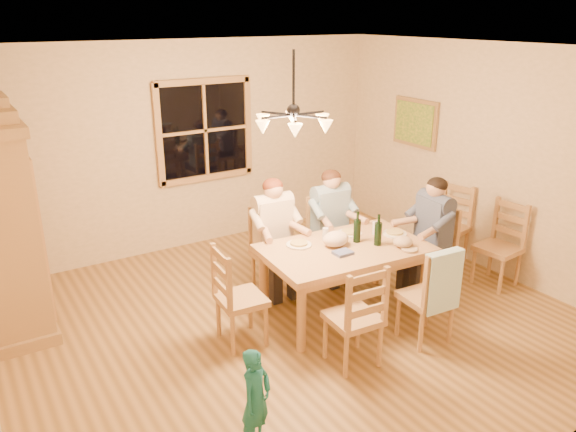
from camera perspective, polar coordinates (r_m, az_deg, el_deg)
floor at (r=5.89m, az=0.49°, el=-10.65°), size 5.50×5.50×0.00m
ceiling at (r=5.08m, az=0.58°, el=16.59°), size 5.50×5.00×0.02m
wall_back at (r=7.48m, az=-9.89°, el=6.94°), size 5.50×0.02×2.70m
wall_right at (r=7.14m, az=19.57°, el=5.45°), size 0.02×5.00×2.70m
window at (r=7.49m, az=-8.45°, el=8.59°), size 1.30×0.06×1.30m
painting at (r=7.84m, az=12.79°, el=9.20°), size 0.06×0.78×0.64m
chandelier at (r=5.15m, az=0.56°, el=9.66°), size 0.77×0.68×0.71m
dining_table at (r=5.78m, az=5.76°, el=-4.08°), size 1.73×1.13×0.76m
chair_far_left at (r=6.35m, az=-1.42°, el=-5.16°), size 0.47×0.45×0.99m
chair_far_right at (r=6.68m, az=4.27°, el=-3.89°), size 0.47×0.45×0.99m
chair_near_left at (r=5.16m, az=6.58°, el=-11.69°), size 0.47×0.45×0.99m
chair_near_right at (r=5.62m, az=13.71°, el=-9.35°), size 0.47×0.45×0.99m
chair_end_left at (r=5.44m, az=-4.73°, el=-9.80°), size 0.45×0.47×0.99m
chair_end_right at (r=6.58m, az=14.10°, el=-4.85°), size 0.45×0.47×0.99m
adult_woman at (r=6.14m, az=-1.46°, el=-0.62°), size 0.41×0.45×0.87m
adult_plaid_man at (r=6.48m, az=4.39°, el=0.46°), size 0.41×0.45×0.87m
adult_slate_man at (r=6.38m, az=14.51°, el=-0.46°), size 0.45×0.41×0.87m
towel at (r=5.32m, az=15.40°, el=-6.44°), size 0.39×0.13×0.58m
wine_bottle_a at (r=5.81m, az=7.05°, el=-1.10°), size 0.08×0.08×0.33m
wine_bottle_b at (r=5.76m, az=9.15°, el=-1.40°), size 0.08×0.08×0.33m
plate_woman at (r=5.73m, az=1.11°, el=-2.94°), size 0.26×0.26×0.02m
plate_plaid at (r=6.06m, az=6.29°, el=-1.75°), size 0.26×0.26×0.02m
plate_slate at (r=6.12m, az=10.78°, el=-1.78°), size 0.26×0.26×0.02m
wine_glass_a at (r=5.84m, az=3.83°, el=-1.87°), size 0.06×0.06×0.14m
wine_glass_b at (r=6.07m, az=8.86°, el=-1.24°), size 0.06×0.06×0.14m
cap at (r=5.80m, az=11.59°, el=-2.58°), size 0.20×0.20×0.11m
napkin at (r=5.55m, az=5.59°, el=-3.74°), size 0.19×0.15×0.03m
cloth_bundle at (r=5.72m, az=4.89°, el=-2.33°), size 0.28×0.22×0.15m
child at (r=4.22m, az=-3.26°, el=-18.08°), size 0.35×0.30×0.80m
chair_spare_front at (r=6.93m, az=20.40°, el=-4.26°), size 0.46×0.48×0.99m
chair_spare_back at (r=7.37m, az=15.81°, el=-2.29°), size 0.51×0.52×0.99m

